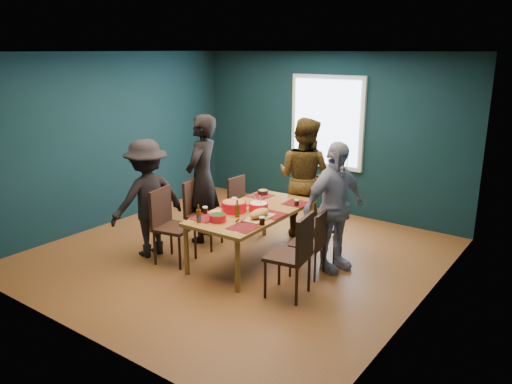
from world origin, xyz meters
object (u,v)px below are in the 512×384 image
bowl_salad (234,206)px  bowl_herbs (218,218)px  chair_left_mid (198,208)px  dining_table (253,215)px  chair_left_near (168,220)px  person_right (334,207)px  chair_right_near (296,250)px  cutting_board (259,214)px  person_back (304,178)px  chair_right_mid (314,239)px  person_near_left (148,198)px  bowl_dumpling (259,206)px  chair_left_far (241,200)px  person_far_left (202,179)px  chair_right_far (332,219)px

bowl_salad → bowl_herbs: size_ratio=1.56×
chair_left_mid → bowl_salad: size_ratio=2.96×
chair_left_mid → bowl_herbs: 1.04m
dining_table → chair_left_near: (-0.88, -0.67, -0.06)m
person_right → bowl_salad: bearing=133.4°
chair_right_near → bowl_salad: (-1.18, 0.38, 0.20)m
bowl_salad → bowl_herbs: bowl_salad is taller
dining_table → chair_left_mid: size_ratio=1.93×
chair_left_mid → chair_left_near: (0.06, -0.65, 0.02)m
chair_left_mid → chair_left_near: size_ratio=0.97×
chair_right_near → cutting_board: size_ratio=1.79×
dining_table → bowl_salad: (-0.17, -0.18, 0.14)m
person_right → cutting_board: bearing=146.9°
bowl_herbs → person_back: bearing=85.4°
chair_right_mid → person_right: person_right is taller
person_near_left → bowl_herbs: 1.18m
person_near_left → bowl_dumpling: (1.33, 0.70, -0.05)m
chair_left_far → chair_left_near: chair_left_near is taller
chair_right_near → person_far_left: (-2.05, 0.75, 0.35)m
chair_right_far → person_near_left: 2.49m
chair_right_mid → chair_left_near: bearing=-166.9°
person_far_left → bowl_herbs: 1.25m
chair_left_mid → person_near_left: person_near_left is taller
chair_right_mid → person_near_left: 2.30m
chair_left_far → person_near_left: 1.55m
chair_right_mid → bowl_dumpling: 0.87m
chair_left_mid → bowl_herbs: (0.85, -0.57, 0.18)m
chair_left_near → person_far_left: (-0.16, 0.87, 0.35)m
chair_right_mid → person_far_left: (-1.95, 0.14, 0.44)m
bowl_salad → chair_right_near: bearing=-17.8°
person_back → bowl_herbs: (-0.14, -1.81, -0.15)m
chair_left_far → person_right: person_right is taller
dining_table → chair_right_mid: size_ratio=2.21×
chair_left_far → cutting_board: size_ratio=1.55×
person_far_left → cutting_board: bearing=56.4°
person_right → cutting_board: (-0.73, -0.59, -0.08)m
chair_left_near → chair_right_mid: bearing=10.5°
chair_right_near → person_right: 0.96m
chair_right_far → chair_left_mid: bearing=-171.1°
person_back → bowl_dumpling: bearing=90.8°
chair_left_far → person_near_left: (-0.47, -1.45, 0.30)m
chair_right_far → person_far_left: person_far_left is taller
person_near_left → cutting_board: person_near_left is taller
chair_right_mid → person_far_left: bearing=166.8°
person_near_left → chair_left_near: bearing=103.4°
chair_left_near → bowl_dumpling: bearing=25.4°
chair_left_mid → bowl_dumpling: bearing=-12.5°
person_far_left → bowl_dumpling: size_ratio=7.25×
chair_right_far → bowl_dumpling: 1.00m
person_far_left → chair_left_mid: bearing=8.8°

